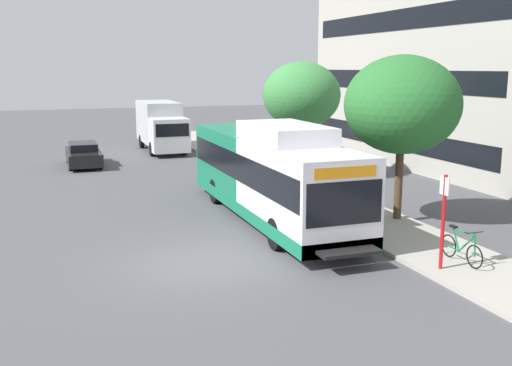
{
  "coord_description": "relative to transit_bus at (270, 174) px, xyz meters",
  "views": [
    {
      "loc": [
        -3.94,
        -15.8,
        5.54
      ],
      "look_at": [
        2.87,
        3.16,
        1.6
      ],
      "focal_mm": 41.66,
      "sensor_mm": 36.0,
      "label": 1
    }
  ],
  "objects": [
    {
      "name": "bicycle_parked",
      "position": [
        3.13,
        -6.81,
        -1.14
      ],
      "size": [
        0.52,
        1.76,
        1.02
      ],
      "color": "black",
      "rests_on": "sidewalk_curb"
    },
    {
      "name": "sidewalk_curb",
      "position": [
        3.25,
        1.92,
        -1.63
      ],
      "size": [
        3.0,
        56.0,
        0.14
      ],
      "primitive_type": "cube",
      "color": "#A8A399",
      "rests_on": "ground"
    },
    {
      "name": "bus_stop_sign_pole",
      "position": [
        2.27,
        -7.05,
        -0.05
      ],
      "size": [
        0.1,
        0.36,
        2.6
      ],
      "color": "red",
      "rests_on": "sidewalk_curb"
    },
    {
      "name": "parked_car_far_lane",
      "position": [
        -5.63,
        14.89,
        -1.04
      ],
      "size": [
        1.8,
        4.5,
        1.33
      ],
      "color": "black",
      "rests_on": "ground"
    },
    {
      "name": "street_tree_near_stop",
      "position": [
        4.22,
        -1.92,
        2.53
      ],
      "size": [
        4.08,
        4.08,
        5.84
      ],
      "color": "#4C3823",
      "rests_on": "sidewalk_curb"
    },
    {
      "name": "box_truck_background",
      "position": [
        -0.26,
        19.57,
        0.04
      ],
      "size": [
        2.32,
        7.01,
        3.25
      ],
      "color": "silver",
      "rests_on": "ground"
    },
    {
      "name": "ground_plane",
      "position": [
        -3.75,
        3.92,
        -1.7
      ],
      "size": [
        120.0,
        120.0,
        0.0
      ],
      "primitive_type": "plane",
      "color": "#4C4C51"
    },
    {
      "name": "street_tree_mid_block",
      "position": [
        4.44,
        7.21,
        2.48
      ],
      "size": [
        3.85,
        3.85,
        5.69
      ],
      "color": "#4C3823",
      "rests_on": "sidewalk_curb"
    },
    {
      "name": "transit_bus",
      "position": [
        0.0,
        0.0,
        0.0
      ],
      "size": [
        2.58,
        12.25,
        3.65
      ],
      "color": "white",
      "rests_on": "ground"
    }
  ]
}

